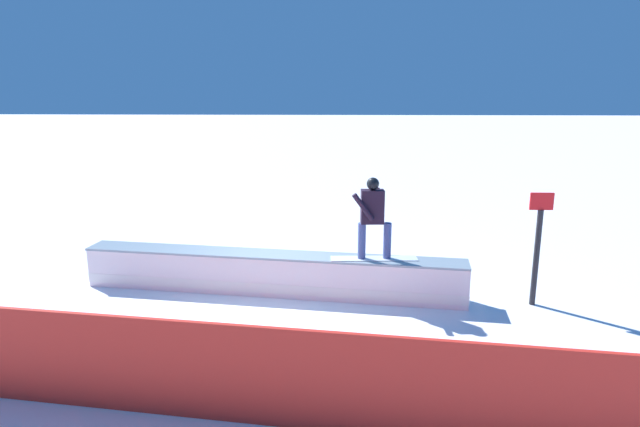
% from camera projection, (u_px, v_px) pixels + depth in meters
% --- Properties ---
extents(ground_plane, '(120.00, 120.00, 0.00)m').
position_uv_depth(ground_plane, '(272.00, 293.00, 10.28)').
color(ground_plane, white).
extents(grind_box, '(7.18, 1.54, 0.78)m').
position_uv_depth(grind_box, '(272.00, 275.00, 10.20)').
color(grind_box, white).
rests_on(grind_box, ground_plane).
extents(snowboarder, '(1.57, 0.45, 1.48)m').
position_uv_depth(snowboarder, '(373.00, 216.00, 9.61)').
color(snowboarder, silver).
rests_on(snowboarder, grind_box).
extents(safety_fence, '(9.66, 1.36, 1.22)m').
position_uv_depth(safety_fence, '(229.00, 373.00, 6.24)').
color(safety_fence, red).
rests_on(safety_fence, ground_plane).
extents(trail_marker, '(0.40, 0.10, 2.04)m').
position_uv_depth(trail_marker, '(537.00, 246.00, 9.50)').
color(trail_marker, '#262628').
rests_on(trail_marker, ground_plane).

